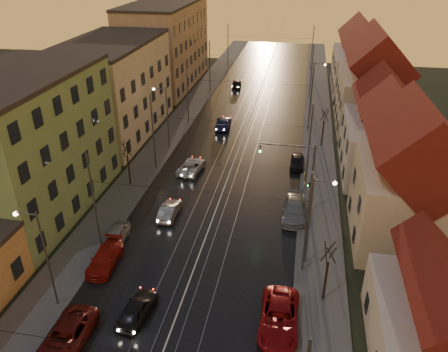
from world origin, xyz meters
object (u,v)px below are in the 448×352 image
Objects in this scene: parked_right_2 at (297,162)px; driving_car_4 at (237,83)px; driving_car_1 at (169,210)px; street_lamp_2 at (165,112)px; street_lamp_1 at (314,214)px; parked_left_2 at (105,258)px; traffic_light_mast at (302,169)px; street_lamp_0 at (41,250)px; parked_left_3 at (115,236)px; driving_car_3 at (223,123)px; street_lamp_3 at (315,83)px; parked_right_0 at (279,317)px; parked_left_1 at (66,337)px; driving_car_0 at (137,309)px; parked_right_1 at (294,210)px; driving_car_2 at (191,166)px.

driving_car_4 is at bearing 111.87° from parked_right_2.
driving_car_4 reaches higher than driving_car_1.
driving_car_4 is (4.61, 28.15, -4.20)m from street_lamp_2.
street_lamp_1 reaches higher than parked_left_2.
street_lamp_1 reaches higher than traffic_light_mast.
street_lamp_0 is 1.68× the size of parked_left_2.
parked_left_3 is 23.28m from parked_right_2.
driving_car_4 is (-13.60, 48.15, -4.20)m from street_lamp_1.
driving_car_3 is at bearing -92.50° from driving_car_1.
parked_left_3 is at bearing 75.80° from driving_car_3.
parked_right_2 is at bearing 105.45° from driving_car_4.
street_lamp_3 is 43.29m from parked_right_0.
traffic_light_mast is 42.23m from driving_car_4.
driving_car_3 is 1.06× the size of parked_left_2.
driving_car_3 is at bearing 80.86° from street_lamp_0.
parked_left_1 is at bearing -48.85° from street_lamp_0.
driving_car_0 is 6.64m from parked_left_2.
driving_car_4 is at bearing 83.56° from parked_left_3.
driving_car_0 is 0.88× the size of parked_left_2.
street_lamp_0 reaches higher than driving_car_3.
parked_left_1 is 31.90m from parked_right_2.
parked_right_2 is at bearing 52.11° from parked_left_2.
street_lamp_0 is 5.96m from parked_left_1.
traffic_light_mast is 1.51× the size of parked_left_2.
traffic_light_mast is 18.03m from parked_left_3.
driving_car_4 is at bearing 80.71° from street_lamp_2.
driving_car_1 is 0.80× the size of driving_car_3.
street_lamp_1 is at bearing 23.72° from street_lamp_0.
driving_car_4 is 0.75× the size of parked_right_1.
driving_car_0 is at bearing -111.26° from parked_right_2.
street_lamp_2 is 1.11× the size of traffic_light_mast.
street_lamp_0 reaches higher than parked_left_3.
street_lamp_2 is at bearing 132.32° from street_lamp_1.
driving_car_2 is (4.70, -5.80, -4.22)m from street_lamp_2.
street_lamp_1 and street_lamp_2 have the same top height.
driving_car_1 is (-13.28, -31.27, -4.22)m from street_lamp_3.
parked_right_1 reaches higher than driving_car_3.
parked_right_0 reaches higher than parked_left_3.
parked_left_1 is at bearing -163.39° from parked_right_0.
parked_left_2 is (1.88, 4.83, -4.19)m from street_lamp_0.
street_lamp_1 reaches higher than parked_right_2.
parked_right_0 reaches higher than driving_car_1.
street_lamp_3 is 1.93× the size of parked_left_3.
street_lamp_1 is at bearing 139.88° from driving_car_2.
parked_right_2 is at bearing 56.96° from street_lamp_0.
parked_right_0 is at bearing -92.56° from parked_right_1.
street_lamp_2 is at bearing 49.13° from driving_car_3.
driving_car_3 is 0.94× the size of parked_left_1.
traffic_light_mast is 1.34× the size of parked_left_1.
street_lamp_3 is 1.58× the size of driving_car_3.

